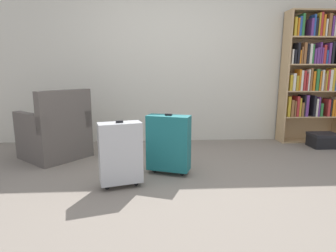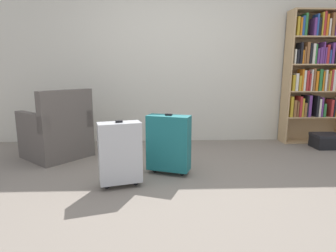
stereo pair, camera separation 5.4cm
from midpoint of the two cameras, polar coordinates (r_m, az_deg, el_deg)
name	(u,v)px [view 2 (the right image)]	position (r m, az deg, el deg)	size (l,w,h in m)	color
ground_plane	(184,189)	(2.81, 3.78, -12.60)	(10.45, 10.45, 0.00)	slate
back_wall	(173,60)	(4.57, 1.34, 13.24)	(5.97, 0.10, 2.60)	beige
bookshelf	(317,72)	(5.02, 28.11, 9.58)	(0.97, 0.29, 2.02)	tan
armchair	(58,134)	(3.97, -21.06, -1.46)	(0.99, 0.99, 0.90)	#59514C
mug	(103,151)	(3.95, -12.55, -5.05)	(0.12, 0.08, 0.10)	#1E7F4C
storage_box	(326,140)	(4.82, 29.64, -2.56)	(0.39, 0.31, 0.21)	black
suitcase_teal	(169,143)	(3.09, 0.63, -3.44)	(0.50, 0.34, 0.68)	#19666B
suitcase_silver	(120,153)	(2.78, -9.13, -5.37)	(0.44, 0.29, 0.67)	#B7BABF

